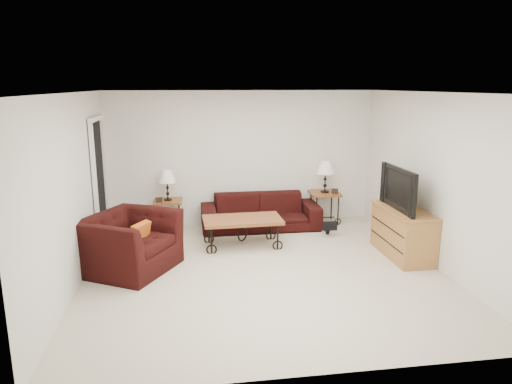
# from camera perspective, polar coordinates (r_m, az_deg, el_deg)

# --- Properties ---
(ground) EXTENTS (5.00, 5.00, 0.00)m
(ground) POSITION_cam_1_polar(r_m,az_deg,el_deg) (6.77, 0.89, -9.61)
(ground) COLOR beige
(ground) RESTS_ON ground
(wall_back) EXTENTS (5.00, 0.02, 2.50)m
(wall_back) POSITION_cam_1_polar(r_m,az_deg,el_deg) (8.83, -1.73, 4.18)
(wall_back) COLOR silver
(wall_back) RESTS_ON ground
(wall_front) EXTENTS (5.00, 0.02, 2.50)m
(wall_front) POSITION_cam_1_polar(r_m,az_deg,el_deg) (4.04, 6.78, -6.65)
(wall_front) COLOR silver
(wall_front) RESTS_ON ground
(wall_left) EXTENTS (0.02, 5.00, 2.50)m
(wall_left) POSITION_cam_1_polar(r_m,az_deg,el_deg) (6.48, -21.45, 0.04)
(wall_left) COLOR silver
(wall_left) RESTS_ON ground
(wall_right) EXTENTS (0.02, 5.00, 2.50)m
(wall_right) POSITION_cam_1_polar(r_m,az_deg,el_deg) (7.23, 20.89, 1.36)
(wall_right) COLOR silver
(wall_right) RESTS_ON ground
(ceiling) EXTENTS (5.00, 5.00, 0.00)m
(ceiling) POSITION_cam_1_polar(r_m,az_deg,el_deg) (6.25, 0.97, 12.07)
(ceiling) COLOR white
(ceiling) RESTS_ON wall_back
(doorway) EXTENTS (0.08, 0.94, 2.04)m
(doorway) POSITION_cam_1_polar(r_m,az_deg,el_deg) (8.10, -18.60, 1.05)
(doorway) COLOR black
(doorway) RESTS_ON ground
(sofa) EXTENTS (2.16, 0.84, 0.63)m
(sofa) POSITION_cam_1_polar(r_m,az_deg,el_deg) (8.59, 0.53, -2.44)
(sofa) COLOR black
(sofa) RESTS_ON ground
(side_table_left) EXTENTS (0.52, 0.52, 0.55)m
(side_table_left) POSITION_cam_1_polar(r_m,az_deg,el_deg) (8.69, -10.63, -2.76)
(side_table_left) COLOR brown
(side_table_left) RESTS_ON ground
(side_table_right) EXTENTS (0.58, 0.58, 0.60)m
(side_table_right) POSITION_cam_1_polar(r_m,az_deg,el_deg) (9.05, 8.33, -1.88)
(side_table_right) COLOR brown
(side_table_right) RESTS_ON ground
(lamp_left) EXTENTS (0.32, 0.32, 0.55)m
(lamp_left) POSITION_cam_1_polar(r_m,az_deg,el_deg) (8.55, -10.78, 0.82)
(lamp_left) COLOR black
(lamp_left) RESTS_ON side_table_left
(lamp_right) EXTENTS (0.36, 0.36, 0.60)m
(lamp_right) POSITION_cam_1_polar(r_m,az_deg,el_deg) (8.91, 8.46, 1.87)
(lamp_right) COLOR black
(lamp_right) RESTS_ON side_table_right
(photo_frame_left) EXTENTS (0.11, 0.03, 0.09)m
(photo_frame_left) POSITION_cam_1_polar(r_m,az_deg,el_deg) (8.47, -11.77, -0.96)
(photo_frame_left) COLOR black
(photo_frame_left) RESTS_ON side_table_left
(photo_frame_right) EXTENTS (0.12, 0.05, 0.10)m
(photo_frame_right) POSITION_cam_1_polar(r_m,az_deg,el_deg) (8.87, 9.61, 0.11)
(photo_frame_right) COLOR black
(photo_frame_right) RESTS_ON side_table_right
(coffee_table) EXTENTS (1.29, 0.72, 0.48)m
(coffee_table) POSITION_cam_1_polar(r_m,az_deg,el_deg) (7.68, -1.66, -4.93)
(coffee_table) COLOR brown
(coffee_table) RESTS_ON ground
(armchair) EXTENTS (1.56, 1.62, 0.81)m
(armchair) POSITION_cam_1_polar(r_m,az_deg,el_deg) (6.91, -15.18, -6.00)
(armchair) COLOR black
(armchair) RESTS_ON ground
(throw_pillow) EXTENTS (0.27, 0.36, 0.37)m
(throw_pillow) POSITION_cam_1_polar(r_m,az_deg,el_deg) (6.81, -14.03, -5.19)
(throw_pillow) COLOR #B23C16
(throw_pillow) RESTS_ON armchair
(tv_stand) EXTENTS (0.52, 1.25, 0.75)m
(tv_stand) POSITION_cam_1_polar(r_m,az_deg,el_deg) (7.56, 17.49, -4.74)
(tv_stand) COLOR #AC783F
(tv_stand) RESTS_ON ground
(television) EXTENTS (0.15, 1.12, 0.65)m
(television) POSITION_cam_1_polar(r_m,az_deg,el_deg) (7.38, 17.71, 0.42)
(television) COLOR black
(television) RESTS_ON tv_stand
(backpack) EXTENTS (0.38, 0.30, 0.48)m
(backpack) POSITION_cam_1_polar(r_m,az_deg,el_deg) (8.35, 8.78, -3.59)
(backpack) COLOR black
(backpack) RESTS_ON ground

